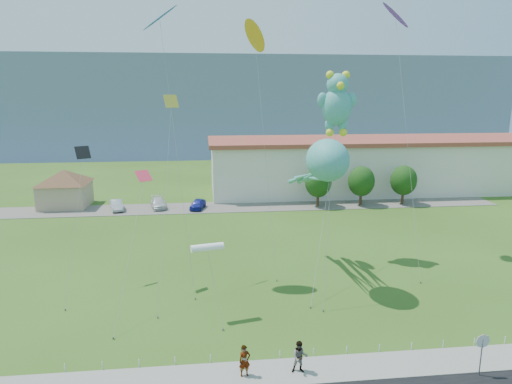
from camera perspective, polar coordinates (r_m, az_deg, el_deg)
ground at (r=29.46m, az=4.57°, el=-18.54°), size 160.00×160.00×0.00m
sidewalk at (r=27.16m, az=5.75°, el=-21.37°), size 80.00×2.50×0.10m
parking_strip at (r=61.89m, az=-1.56°, el=-1.84°), size 70.00×6.00×0.06m
hill_ridge at (r=144.94m, az=-4.51°, el=11.16°), size 160.00×50.00×25.00m
pavilion at (r=66.72m, az=-22.81°, el=0.86°), size 9.20×9.20×5.00m
warehouse at (r=76.29m, az=17.69°, el=3.39°), size 61.00×15.00×8.20m
stop_sign at (r=28.46m, az=26.44°, el=-16.74°), size 0.80×0.07×2.50m
rope_fence at (r=28.25m, az=5.11°, el=-19.43°), size 26.05×0.05×0.50m
tree_near at (r=61.83m, az=7.78°, el=1.22°), size 3.60×3.60×5.47m
tree_mid at (r=63.56m, az=13.03°, el=1.32°), size 3.60×3.60×5.47m
tree_far at (r=65.79m, az=17.97°, el=1.40°), size 3.60×3.60×5.47m
pedestrian_left at (r=26.14m, az=-1.43°, el=-20.34°), size 0.72×0.56×1.76m
pedestrian_right at (r=26.49m, az=5.50°, el=-19.84°), size 0.95×0.77×1.82m
parked_car_silver at (r=62.60m, az=-17.04°, el=-1.57°), size 2.46×4.24×1.32m
parked_car_white at (r=62.45m, az=-12.11°, el=-1.34°), size 2.62×4.79×1.32m
parked_car_blue at (r=60.96m, az=-7.28°, el=-1.50°), size 2.45×4.06×1.29m
octopus_kite at (r=35.51m, az=8.31°, el=3.03°), size 3.15×11.17×11.82m
teddy_bear_kite at (r=41.75m, az=10.09°, el=11.01°), size 6.33×11.77×17.00m
small_kite_blue at (r=37.13m, az=-11.83°, el=19.75°), size 3.12×5.66×21.32m
small_kite_pink at (r=35.34m, az=-14.21°, el=0.11°), size 1.94×9.17×9.30m
small_kite_white at (r=30.80m, az=-6.09°, el=-6.95°), size 1.18×3.23×5.44m
small_kite_yellow at (r=36.40m, az=-10.76°, el=8.04°), size 1.61×8.78×14.89m
small_kite_black at (r=38.11m, az=-21.04°, el=2.76°), size 1.29×6.71×10.93m
small_kite_orange at (r=41.49m, az=-0.06°, el=18.24°), size 2.00×7.38×20.63m
small_kite_purple at (r=45.25m, az=17.15°, el=19.62°), size 1.80×9.51×22.62m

